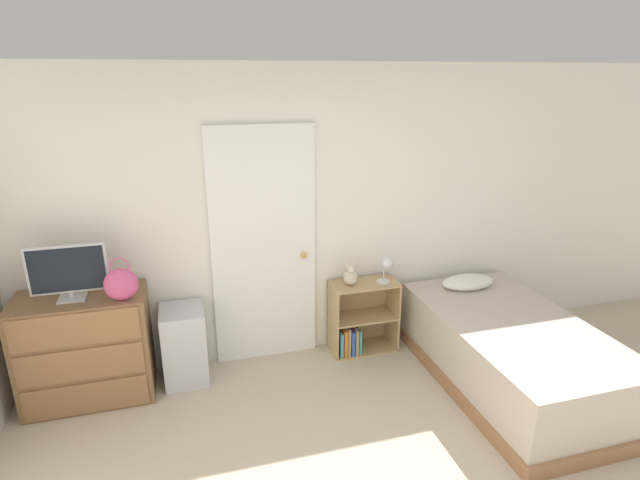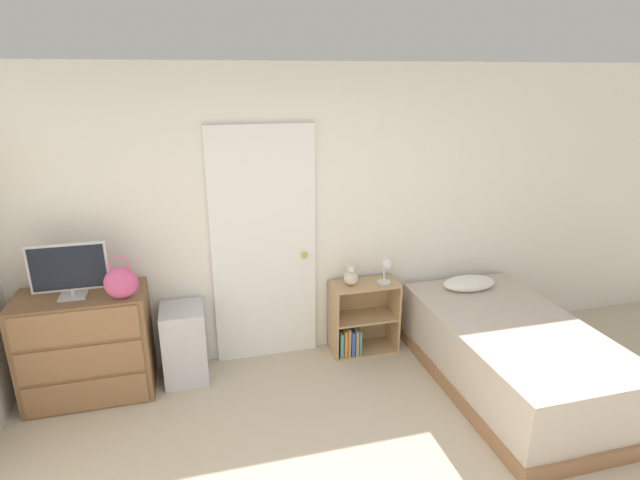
% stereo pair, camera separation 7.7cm
% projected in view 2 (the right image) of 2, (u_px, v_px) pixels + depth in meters
% --- Properties ---
extents(wall_back, '(10.00, 0.06, 2.55)m').
position_uv_depth(wall_back, '(303.00, 216.00, 4.33)').
color(wall_back, white).
rests_on(wall_back, ground_plane).
extents(door_closed, '(0.90, 0.09, 2.08)m').
position_uv_depth(door_closed, '(264.00, 247.00, 4.27)').
color(door_closed, white).
rests_on(door_closed, ground_plane).
extents(dresser, '(0.95, 0.49, 0.87)m').
position_uv_depth(dresser, '(87.00, 346.00, 3.89)').
color(dresser, brown).
rests_on(dresser, ground_plane).
extents(tv, '(0.54, 0.16, 0.42)m').
position_uv_depth(tv, '(69.00, 270.00, 3.65)').
color(tv, '#B7B7BC').
rests_on(tv, dresser).
extents(handbag, '(0.24, 0.12, 0.34)m').
position_uv_depth(handbag, '(121.00, 282.00, 3.66)').
color(handbag, '#C64C7F').
rests_on(handbag, dresser).
extents(storage_bin, '(0.35, 0.39, 0.64)m').
position_uv_depth(storage_bin, '(185.00, 343.00, 4.15)').
color(storage_bin, silver).
rests_on(storage_bin, ground_plane).
extents(bookshelf, '(0.60, 0.31, 0.67)m').
position_uv_depth(bookshelf, '(359.00, 323.00, 4.58)').
color(bookshelf, tan).
rests_on(bookshelf, ground_plane).
extents(teddy_bear, '(0.13, 0.13, 0.20)m').
position_uv_depth(teddy_bear, '(351.00, 276.00, 4.40)').
color(teddy_bear, beige).
rests_on(teddy_bear, bookshelf).
extents(desk_lamp, '(0.14, 0.13, 0.25)m').
position_uv_depth(desk_lamp, '(387.00, 266.00, 4.41)').
color(desk_lamp, silver).
rests_on(desk_lamp, bookshelf).
extents(bed, '(1.12, 1.98, 0.68)m').
position_uv_depth(bed, '(511.00, 354.00, 4.06)').
color(bed, '#996B47').
rests_on(bed, ground_plane).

